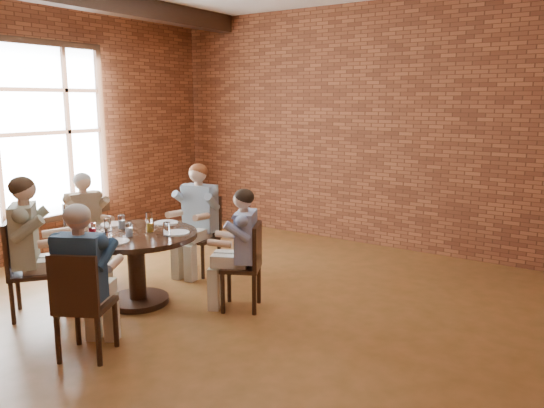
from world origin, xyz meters
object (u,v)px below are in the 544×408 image
Objects in this scene: diner_e at (84,281)px; chair_e at (81,302)px; chair_d at (24,265)px; diner_d at (33,247)px; chair_a at (248,263)px; diner_c at (87,226)px; chair_b at (202,230)px; dining_table at (136,254)px; smartphone at (120,243)px; diner_a at (241,250)px; chair_c at (85,237)px; diner_b at (198,219)px.

chair_e is at bearing 90.00° from diner_e.
chair_d is 0.19m from diner_d.
diner_c reaches higher than chair_a.
diner_e is (-0.04, 0.07, 0.14)m from chair_e.
chair_b is 2.00m from diner_d.
chair_e is at bearing -62.19° from dining_table.
chair_e is 6.57× the size of smartphone.
chair_a is at bearing -37.04° from chair_b.
diner_a is at bearing -103.10° from diner_d.
chair_c is 6.46× the size of smartphone.
chair_d is at bearing -77.91° from diner_a.
chair_c is 2.13m from diner_e.
chair_d is 1.21m from diner_e.
chair_e is (1.22, -0.26, -0.02)m from chair_d.
chair_e is (0.72, -2.19, -0.17)m from diner_b.
chair_c is 1.17m from diner_d.
chair_d is 0.75× the size of diner_e.
chair_a is 0.70× the size of diner_c.
diner_e is at bearing -114.44° from chair_c.
chair_d is at bearing -128.32° from dining_table.
diner_d is at bearing -78.86° from chair_a.
diner_c is (-2.13, -0.29, 0.14)m from chair_a.
chair_b reaches higher than chair_c.
diner_a reaches higher than chair_b.
diner_c is (-2.06, -0.26, 0.01)m from diner_a.
diner_a reaches higher than chair_d.
chair_e is at bearing -116.16° from diner_c.
chair_d is 0.70× the size of diner_d.
diner_b reaches higher than diner_e.
diner_d is (0.06, 0.07, 0.17)m from chair_d.
smartphone is at bearing -90.23° from chair_e.
chair_b is 0.75× the size of diner_c.
chair_c is at bearing -110.58° from diner_a.
diner_b is 1.34m from chair_c.
chair_c reaches higher than smartphone.
chair_c reaches higher than chair_a.
chair_e reaches higher than chair_a.
dining_table is at bearing -90.00° from diner_b.
diner_d is at bearing -78.47° from diner_a.
diner_a is 1.16m from smartphone.
chair_c is 0.98× the size of chair_e.
chair_d is at bearing -112.31° from diner_b.
smartphone is (0.84, 0.47, 0.24)m from chair_d.
diner_a reaches higher than smartphone.
chair_a is 1.67m from chair_e.
diner_d reaches higher than chair_d.
chair_d is (0.52, -1.07, 0.03)m from chair_c.
diner_c is 9.05× the size of smartphone.
dining_table is 1.05m from chair_d.
diner_b is at bearing -99.51° from chair_e.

